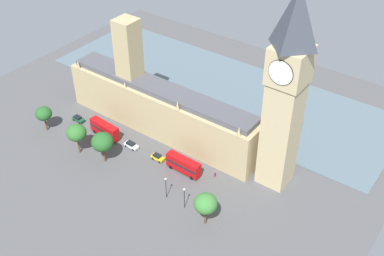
{
  "coord_description": "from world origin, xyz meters",
  "views": [
    {
      "loc": [
        87.92,
        77.25,
        89.12
      ],
      "look_at": [
        1.0,
        13.53,
        8.55
      ],
      "focal_mm": 44.5,
      "sensor_mm": 36.0,
      "label": 1
    }
  ],
  "objects_px": {
    "parliament_building": "(158,105)",
    "car_yellow_cab_kerbside": "(158,157)",
    "plane_tree_leading": "(44,114)",
    "plane_tree_near_tower": "(77,133)",
    "plane_tree_far_end": "(206,204)",
    "double_decker_bus_trailing": "(183,165)",
    "street_lamp_slot_10": "(184,195)",
    "plane_tree_midblock": "(102,142)",
    "double_decker_bus_opposite_hall": "(105,129)",
    "street_lamp_slot_11": "(166,184)",
    "pedestrian_by_river_gate": "(215,174)",
    "car_white_corner": "(131,145)",
    "clock_tower": "(286,90)",
    "car_dark_green_under_trees": "(78,119)"
  },
  "relations": [
    {
      "from": "car_white_corner",
      "to": "plane_tree_leading",
      "type": "relative_size",
      "value": 0.56
    },
    {
      "from": "car_white_corner",
      "to": "car_yellow_cab_kerbside",
      "type": "distance_m",
      "value": 9.88
    },
    {
      "from": "double_decker_bus_trailing",
      "to": "street_lamp_slot_11",
      "type": "height_order",
      "value": "street_lamp_slot_11"
    },
    {
      "from": "plane_tree_far_end",
      "to": "plane_tree_leading",
      "type": "relative_size",
      "value": 1.11
    },
    {
      "from": "parliament_building",
      "to": "car_yellow_cab_kerbside",
      "type": "distance_m",
      "value": 16.83
    },
    {
      "from": "double_decker_bus_opposite_hall",
      "to": "street_lamp_slot_10",
      "type": "xyz_separation_m",
      "value": [
        9.66,
        37.57,
        1.97
      ]
    },
    {
      "from": "car_white_corner",
      "to": "car_yellow_cab_kerbside",
      "type": "bearing_deg",
      "value": 93.23
    },
    {
      "from": "plane_tree_leading",
      "to": "street_lamp_slot_10",
      "type": "distance_m",
      "value": 54.4
    },
    {
      "from": "double_decker_bus_trailing",
      "to": "plane_tree_near_tower",
      "type": "relative_size",
      "value": 1.1
    },
    {
      "from": "plane_tree_leading",
      "to": "street_lamp_slot_10",
      "type": "xyz_separation_m",
      "value": [
        1.08,
        54.37,
        -1.53
      ]
    },
    {
      "from": "plane_tree_near_tower",
      "to": "plane_tree_far_end",
      "type": "bearing_deg",
      "value": 89.07
    },
    {
      "from": "plane_tree_near_tower",
      "to": "plane_tree_leading",
      "type": "relative_size",
      "value": 1.15
    },
    {
      "from": "parliament_building",
      "to": "car_yellow_cab_kerbside",
      "type": "relative_size",
      "value": 16.41
    },
    {
      "from": "car_dark_green_under_trees",
      "to": "car_yellow_cab_kerbside",
      "type": "height_order",
      "value": "same"
    },
    {
      "from": "parliament_building",
      "to": "plane_tree_near_tower",
      "type": "bearing_deg",
      "value": -26.72
    },
    {
      "from": "double_decker_bus_opposite_hall",
      "to": "street_lamp_slot_11",
      "type": "height_order",
      "value": "street_lamp_slot_11"
    },
    {
      "from": "clock_tower",
      "to": "pedestrian_by_river_gate",
      "type": "xyz_separation_m",
      "value": [
        8.71,
        -13.62,
        -27.97
      ]
    },
    {
      "from": "car_yellow_cab_kerbside",
      "to": "plane_tree_leading",
      "type": "height_order",
      "value": "plane_tree_leading"
    },
    {
      "from": "car_white_corner",
      "to": "plane_tree_far_end",
      "type": "xyz_separation_m",
      "value": [
        11.33,
        34.69,
        5.87
      ]
    },
    {
      "from": "car_white_corner",
      "to": "plane_tree_midblock",
      "type": "relative_size",
      "value": 0.48
    },
    {
      "from": "pedestrian_by_river_gate",
      "to": "street_lamp_slot_11",
      "type": "height_order",
      "value": "street_lamp_slot_11"
    },
    {
      "from": "parliament_building",
      "to": "double_decker_bus_trailing",
      "type": "distance_m",
      "value": 22.43
    },
    {
      "from": "plane_tree_midblock",
      "to": "plane_tree_near_tower",
      "type": "distance_m",
      "value": 8.87
    },
    {
      "from": "double_decker_bus_trailing",
      "to": "plane_tree_near_tower",
      "type": "height_order",
      "value": "plane_tree_near_tower"
    },
    {
      "from": "double_decker_bus_opposite_hall",
      "to": "double_decker_bus_trailing",
      "type": "height_order",
      "value": "same"
    },
    {
      "from": "double_decker_bus_trailing",
      "to": "double_decker_bus_opposite_hall",
      "type": "bearing_deg",
      "value": -86.88
    },
    {
      "from": "double_decker_bus_trailing",
      "to": "plane_tree_far_end",
      "type": "distance_m",
      "value": 20.11
    },
    {
      "from": "parliament_building",
      "to": "plane_tree_far_end",
      "type": "bearing_deg",
      "value": 55.27
    },
    {
      "from": "street_lamp_slot_10",
      "to": "plane_tree_midblock",
      "type": "bearing_deg",
      "value": -92.12
    },
    {
      "from": "car_white_corner",
      "to": "plane_tree_near_tower",
      "type": "relative_size",
      "value": 0.48
    },
    {
      "from": "double_decker_bus_trailing",
      "to": "pedestrian_by_river_gate",
      "type": "height_order",
      "value": "double_decker_bus_trailing"
    },
    {
      "from": "parliament_building",
      "to": "plane_tree_leading",
      "type": "relative_size",
      "value": 7.93
    },
    {
      "from": "car_yellow_cab_kerbside",
      "to": "street_lamp_slot_10",
      "type": "height_order",
      "value": "street_lamp_slot_10"
    },
    {
      "from": "parliament_building",
      "to": "street_lamp_slot_11",
      "type": "height_order",
      "value": "parliament_building"
    },
    {
      "from": "car_yellow_cab_kerbside",
      "to": "double_decker_bus_trailing",
      "type": "xyz_separation_m",
      "value": [
        -0.22,
        9.14,
        1.75
      ]
    },
    {
      "from": "car_dark_green_under_trees",
      "to": "car_white_corner",
      "type": "height_order",
      "value": "same"
    },
    {
      "from": "car_white_corner",
      "to": "pedestrian_by_river_gate",
      "type": "xyz_separation_m",
      "value": [
        -4.15,
        27.1,
        -0.15
      ]
    },
    {
      "from": "parliament_building",
      "to": "plane_tree_near_tower",
      "type": "relative_size",
      "value": 6.88
    },
    {
      "from": "parliament_building",
      "to": "plane_tree_near_tower",
      "type": "xyz_separation_m",
      "value": [
        22.75,
        -11.45,
        -1.61
      ]
    },
    {
      "from": "clock_tower",
      "to": "plane_tree_near_tower",
      "type": "distance_m",
      "value": 60.46
    },
    {
      "from": "car_yellow_cab_kerbside",
      "to": "plane_tree_leading",
      "type": "bearing_deg",
      "value": -75.33
    },
    {
      "from": "double_decker_bus_opposite_hall",
      "to": "plane_tree_near_tower",
      "type": "height_order",
      "value": "plane_tree_near_tower"
    },
    {
      "from": "double_decker_bus_trailing",
      "to": "pedestrian_by_river_gate",
      "type": "xyz_separation_m",
      "value": [
        -3.58,
        8.09,
        -1.9
      ]
    },
    {
      "from": "double_decker_bus_opposite_hall",
      "to": "double_decker_bus_trailing",
      "type": "xyz_separation_m",
      "value": [
        -1.07,
        29.18,
        0.0
      ]
    },
    {
      "from": "car_yellow_cab_kerbside",
      "to": "pedestrian_by_river_gate",
      "type": "bearing_deg",
      "value": 102.74
    },
    {
      "from": "parliament_building",
      "to": "double_decker_bus_opposite_hall",
      "type": "xyz_separation_m",
      "value": [
        12.66,
        -10.97,
        -6.09
      ]
    },
    {
      "from": "parliament_building",
      "to": "pedestrian_by_river_gate",
      "type": "relative_size",
      "value": 40.2
    },
    {
      "from": "clock_tower",
      "to": "double_decker_bus_trailing",
      "type": "xyz_separation_m",
      "value": [
        12.29,
        -21.71,
        -26.08
      ]
    },
    {
      "from": "clock_tower",
      "to": "plane_tree_leading",
      "type": "distance_m",
      "value": 74.66
    },
    {
      "from": "double_decker_bus_trailing",
      "to": "plane_tree_near_tower",
      "type": "bearing_deg",
      "value": -68.37
    }
  ]
}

